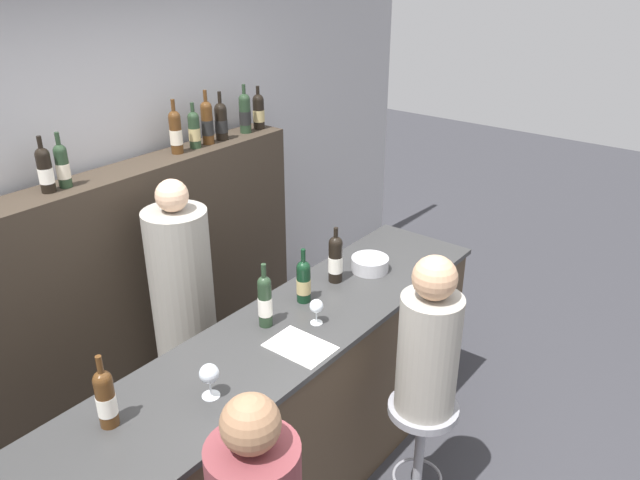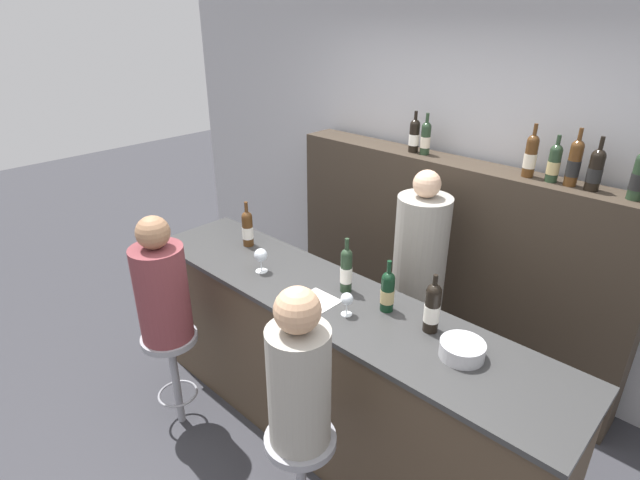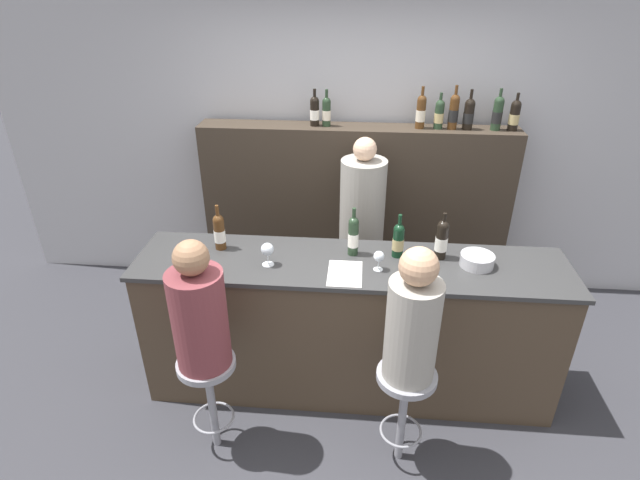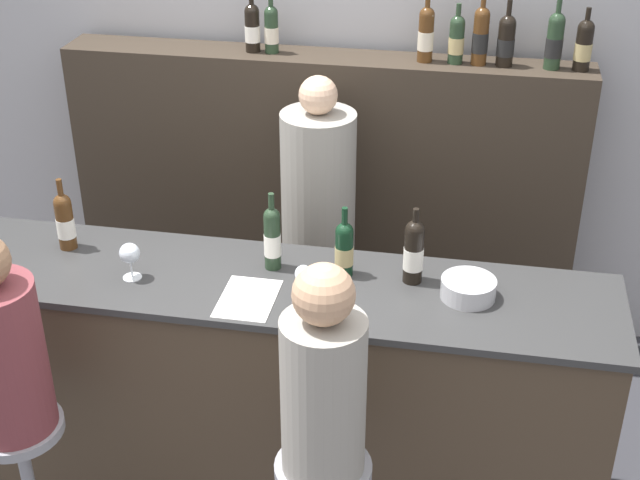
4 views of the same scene
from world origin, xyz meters
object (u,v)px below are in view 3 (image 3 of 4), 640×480
at_px(bar_stool_left, 209,381).
at_px(bar_stool_right, 405,394).
at_px(wine_bottle_counter_1, 353,235).
at_px(wine_bottle_backbar_3, 439,114).
at_px(wine_bottle_backbar_5, 469,114).
at_px(guest_seated_left, 199,313).
at_px(wine_bottle_backbar_0, 315,111).
at_px(wine_bottle_backbar_7, 515,115).
at_px(wine_glass_1, 379,257).
at_px(guest_seated_right, 413,322).
at_px(wine_glass_0, 267,250).
at_px(wine_bottle_backbar_6, 498,113).
at_px(wine_bottle_backbar_2, 421,111).
at_px(metal_bowl, 477,260).
at_px(wine_bottle_counter_2, 398,240).
at_px(wine_bottle_counter_0, 219,231).
at_px(wine_bottle_backbar_1, 326,111).
at_px(wine_bottle_counter_3, 442,239).
at_px(bartender, 361,243).
at_px(wine_bottle_backbar_4, 454,111).

relative_size(bar_stool_left, bar_stool_right, 1.00).
bearing_deg(bar_stool_right, wine_bottle_counter_1, 115.55).
distance_m(wine_bottle_backbar_3, wine_bottle_backbar_5, 0.23).
bearing_deg(guest_seated_left, wine_bottle_backbar_5, 47.78).
xyz_separation_m(wine_bottle_backbar_0, wine_bottle_backbar_5, (1.22, 0.00, 0.00)).
xyz_separation_m(wine_bottle_backbar_7, guest_seated_left, (-2.03, -1.86, -0.66)).
height_order(wine_glass_1, guest_seated_right, guest_seated_right).
relative_size(wine_glass_0, wine_glass_1, 1.18).
bearing_deg(wine_bottle_backbar_3, wine_bottle_backbar_6, 0.00).
relative_size(wine_bottle_backbar_6, bar_stool_right, 0.47).
distance_m(wine_bottle_backbar_2, bar_stool_right, 2.20).
relative_size(wine_bottle_backbar_3, wine_glass_0, 1.84).
relative_size(wine_bottle_backbar_2, metal_bowl, 1.55).
bearing_deg(wine_glass_0, wine_bottle_counter_2, 12.61).
distance_m(wine_bottle_counter_0, wine_glass_0, 0.40).
relative_size(wine_bottle_counter_0, wine_bottle_backbar_0, 1.08).
bearing_deg(wine_glass_0, wine_bottle_backbar_1, 78.60).
bearing_deg(wine_bottle_backbar_2, wine_bottle_backbar_1, -180.00).
bearing_deg(wine_glass_1, guest_seated_left, -152.02).
relative_size(wine_bottle_backbar_0, metal_bowl, 1.39).
bearing_deg(wine_bottle_backbar_5, wine_bottle_backbar_2, 180.00).
distance_m(wine_bottle_counter_3, wine_glass_1, 0.44).
relative_size(wine_bottle_backbar_7, guest_seated_left, 0.37).
bearing_deg(bartender, wine_glass_1, -82.88).
bearing_deg(wine_bottle_backbar_7, wine_bottle_counter_1, -136.56).
bearing_deg(wine_bottle_counter_2, wine_bottle_backbar_3, 73.49).
distance_m(wine_bottle_backbar_5, wine_glass_0, 2.00).
relative_size(wine_bottle_backbar_1, metal_bowl, 1.38).
height_order(bar_stool_left, guest_seated_right, guest_seated_right).
bearing_deg(wine_glass_1, metal_bowl, 9.53).
bearing_deg(wine_bottle_counter_2, wine_bottle_counter_0, 180.00).
relative_size(wine_bottle_backbar_6, metal_bowl, 1.53).
height_order(wine_bottle_counter_1, wine_bottle_backbar_2, wine_bottle_backbar_2).
bearing_deg(metal_bowl, wine_bottle_backbar_7, 70.87).
height_order(wine_bottle_backbar_5, bar_stool_right, wine_bottle_backbar_5).
relative_size(wine_bottle_counter_0, wine_bottle_backbar_2, 0.96).
bearing_deg(guest_seated_left, wine_bottle_counter_3, 27.05).
xyz_separation_m(wine_bottle_backbar_4, bar_stool_left, (-1.56, -1.86, -1.18)).
relative_size(wine_bottle_backbar_5, guest_seated_right, 0.39).
bearing_deg(bartender, metal_bowl, -46.52).
distance_m(wine_bottle_backbar_0, bar_stool_left, 2.24).
bearing_deg(wine_bottle_counter_0, wine_glass_0, -27.46).
bearing_deg(wine_glass_0, wine_bottle_counter_0, 152.54).
distance_m(wine_bottle_backbar_2, wine_bottle_backbar_7, 0.72).
xyz_separation_m(wine_bottle_counter_2, wine_bottle_backbar_0, (-0.65, 1.15, 0.53)).
height_order(wine_glass_0, metal_bowl, wine_glass_0).
bearing_deg(wine_bottle_backbar_3, guest_seated_right, -98.94).
xyz_separation_m(wine_bottle_backbar_5, wine_glass_1, (-0.70, -1.33, -0.56)).
distance_m(wine_bottle_backbar_0, metal_bowl, 1.79).
bearing_deg(metal_bowl, bar_stool_left, -158.65).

